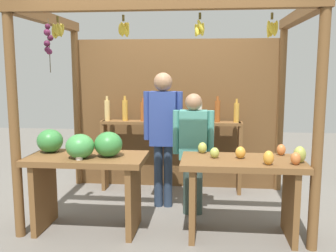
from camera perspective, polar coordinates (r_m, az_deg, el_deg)
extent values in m
plane|color=slate|center=(4.83, 0.23, -12.28)|extent=(12.00, 12.00, 0.00)
cylinder|color=brown|center=(4.08, -22.10, 0.42)|extent=(0.10, 0.10, 2.37)
cylinder|color=brown|center=(3.75, 21.67, -0.23)|extent=(0.10, 0.10, 2.37)
cylinder|color=brown|center=(5.77, -13.52, 3.03)|extent=(0.10, 0.10, 2.37)
cylinder|color=brown|center=(5.54, 16.54, 2.69)|extent=(0.10, 0.10, 2.37)
cube|color=brown|center=(3.64, -1.25, 17.91)|extent=(3.04, 0.12, 0.12)
cube|color=brown|center=(4.92, -17.68, 15.10)|extent=(0.12, 1.95, 0.12)
cube|color=brown|center=(4.65, 19.30, 15.43)|extent=(0.12, 1.95, 0.12)
cube|color=brown|center=(5.49, 1.21, 1.75)|extent=(2.94, 0.04, 2.14)
cylinder|color=brown|center=(3.77, 15.34, 15.62)|extent=(0.02, 0.02, 0.06)
ellipsoid|color=gold|center=(3.76, 15.90, 13.98)|extent=(0.04, 0.07, 0.14)
ellipsoid|color=gold|center=(3.78, 15.42, 13.77)|extent=(0.07, 0.06, 0.14)
ellipsoid|color=gold|center=(3.77, 15.02, 13.62)|extent=(0.07, 0.05, 0.14)
ellipsoid|color=gold|center=(3.75, 14.86, 14.01)|extent=(0.04, 0.06, 0.14)
ellipsoid|color=gold|center=(3.72, 15.10, 14.08)|extent=(0.08, 0.06, 0.14)
ellipsoid|color=gold|center=(3.73, 15.51, 13.83)|extent=(0.07, 0.06, 0.14)
cylinder|color=brown|center=(3.81, -6.72, 15.78)|extent=(0.02, 0.02, 0.06)
ellipsoid|color=gold|center=(3.78, -6.12, 14.22)|extent=(0.04, 0.06, 0.13)
ellipsoid|color=gold|center=(3.82, -6.14, 14.34)|extent=(0.06, 0.06, 0.13)
ellipsoid|color=gold|center=(3.82, -6.61, 14.35)|extent=(0.08, 0.04, 0.13)
ellipsoid|color=gold|center=(3.82, -6.94, 14.24)|extent=(0.06, 0.07, 0.13)
ellipsoid|color=gold|center=(3.80, -7.17, 14.28)|extent=(0.04, 0.08, 0.13)
ellipsoid|color=gold|center=(3.78, -7.00, 14.03)|extent=(0.06, 0.06, 0.13)
ellipsoid|color=gold|center=(3.76, -6.83, 14.33)|extent=(0.06, 0.04, 0.13)
ellipsoid|color=gold|center=(3.76, -6.42, 13.97)|extent=(0.07, 0.07, 0.13)
cylinder|color=brown|center=(3.65, 4.82, 16.12)|extent=(0.02, 0.02, 0.06)
ellipsoid|color=yellow|center=(3.64, 5.20, 14.18)|extent=(0.04, 0.08, 0.13)
ellipsoid|color=yellow|center=(3.67, 5.02, 14.33)|extent=(0.08, 0.05, 0.13)
ellipsoid|color=yellow|center=(3.66, 4.37, 14.13)|extent=(0.05, 0.06, 0.13)
ellipsoid|color=yellow|center=(3.62, 4.33, 14.21)|extent=(0.06, 0.08, 0.13)
ellipsoid|color=yellow|center=(3.62, 4.87, 14.75)|extent=(0.08, 0.05, 0.13)
cylinder|color=brown|center=(4.02, -16.21, 15.12)|extent=(0.02, 0.02, 0.06)
ellipsoid|color=gold|center=(4.00, -15.82, 13.57)|extent=(0.04, 0.07, 0.13)
ellipsoid|color=gold|center=(4.03, -15.57, 13.73)|extent=(0.07, 0.07, 0.13)
ellipsoid|color=gold|center=(4.05, -15.86, 13.74)|extent=(0.06, 0.04, 0.13)
ellipsoid|color=gold|center=(4.04, -16.27, 13.24)|extent=(0.07, 0.07, 0.13)
ellipsoid|color=gold|center=(4.03, -16.38, 13.62)|extent=(0.05, 0.07, 0.13)
ellipsoid|color=gold|center=(4.01, -16.79, 13.40)|extent=(0.05, 0.06, 0.13)
ellipsoid|color=gold|center=(3.98, -16.57, 13.75)|extent=(0.08, 0.06, 0.13)
ellipsoid|color=gold|center=(3.98, -16.27, 13.62)|extent=(0.06, 0.04, 0.13)
ellipsoid|color=gold|center=(3.98, -15.94, 13.81)|extent=(0.06, 0.07, 0.13)
cylinder|color=#4C422D|center=(4.21, -17.37, 11.42)|extent=(0.01, 0.01, 0.55)
sphere|color=#47142D|center=(4.23, -17.61, 14.04)|extent=(0.06, 0.06, 0.06)
sphere|color=#601E42|center=(4.23, -17.67, 13.25)|extent=(0.07, 0.07, 0.07)
sphere|color=#47142D|center=(4.23, -17.23, 12.52)|extent=(0.06, 0.06, 0.06)
sphere|color=#511938|center=(4.21, -17.69, 11.71)|extent=(0.07, 0.07, 0.07)
sphere|color=#601E42|center=(4.20, -17.65, 10.86)|extent=(0.06, 0.06, 0.06)
sphere|color=#601E42|center=(4.18, -17.38, 10.60)|extent=(0.06, 0.06, 0.06)
cube|color=brown|center=(4.11, -12.06, -4.78)|extent=(1.23, 0.64, 0.06)
cube|color=brown|center=(4.39, -18.12, -9.67)|extent=(0.06, 0.58, 0.76)
cube|color=brown|center=(4.10, -5.19, -10.58)|extent=(0.06, 0.58, 0.76)
ellipsoid|color=#38843D|center=(3.99, -8.92, -2.72)|extent=(0.40, 0.40, 0.26)
ellipsoid|color=#38843D|center=(4.34, -17.28, -2.14)|extent=(0.30, 0.30, 0.25)
ellipsoid|color=#429347|center=(3.98, -13.06, -2.97)|extent=(0.29, 0.29, 0.25)
cylinder|color=white|center=(3.93, -13.20, -4.30)|extent=(0.07, 0.07, 0.09)
cube|color=brown|center=(3.93, 11.07, -5.36)|extent=(1.23, 0.64, 0.06)
cube|color=brown|center=(4.03, 3.77, -10.90)|extent=(0.06, 0.58, 0.76)
cube|color=brown|center=(4.12, 17.88, -10.88)|extent=(0.06, 0.58, 0.76)
ellipsoid|color=#CC7038|center=(3.83, 18.60, -4.64)|extent=(0.09, 0.09, 0.12)
ellipsoid|color=gold|center=(3.75, 14.85, -4.63)|extent=(0.10, 0.10, 0.14)
ellipsoid|color=#CC7038|center=(4.20, 16.61, -3.43)|extent=(0.13, 0.13, 0.12)
ellipsoid|color=#A8B24C|center=(3.92, 19.14, -4.06)|extent=(0.16, 0.16, 0.16)
ellipsoid|color=gold|center=(3.95, 10.81, -3.91)|extent=(0.12, 0.12, 0.12)
ellipsoid|color=#A8B24C|center=(4.14, 5.19, -3.26)|extent=(0.14, 0.14, 0.12)
ellipsoid|color=#A8B24C|center=(3.93, 7.00, -4.00)|extent=(0.10, 0.10, 0.11)
cube|color=brown|center=(5.52, -9.52, -4.31)|extent=(0.05, 0.20, 1.00)
cube|color=brown|center=(5.35, 10.69, -4.77)|extent=(0.05, 0.20, 1.00)
cube|color=brown|center=(5.26, 0.42, 0.49)|extent=(1.91, 0.22, 0.04)
cylinder|color=#D8B266|center=(5.40, -9.10, 2.32)|extent=(0.08, 0.08, 0.28)
cylinder|color=#D8B266|center=(5.39, -9.14, 4.15)|extent=(0.03, 0.03, 0.06)
cylinder|color=gold|center=(5.34, -6.46, 2.33)|extent=(0.08, 0.08, 0.29)
cylinder|color=gold|center=(5.32, -6.49, 4.20)|extent=(0.03, 0.03, 0.06)
cylinder|color=#994C1E|center=(5.29, -3.75, 2.20)|extent=(0.08, 0.08, 0.27)
cylinder|color=#994C1E|center=(5.28, -3.77, 3.97)|extent=(0.03, 0.03, 0.06)
cylinder|color=silver|center=(5.25, -0.90, 2.28)|extent=(0.06, 0.06, 0.29)
cylinder|color=silver|center=(5.24, -0.91, 4.18)|extent=(0.03, 0.03, 0.06)
cylinder|color=#D8B266|center=(5.23, 1.78, 2.21)|extent=(0.07, 0.07, 0.28)
cylinder|color=#D8B266|center=(5.22, 1.79, 4.08)|extent=(0.03, 0.03, 0.06)
cylinder|color=silver|center=(5.22, 4.72, 2.17)|extent=(0.08, 0.08, 0.28)
cylinder|color=silver|center=(5.20, 4.74, 4.04)|extent=(0.03, 0.03, 0.06)
cylinder|color=#994C1E|center=(5.22, 7.42, 2.20)|extent=(0.07, 0.07, 0.29)
cylinder|color=#994C1E|center=(5.20, 7.46, 4.14)|extent=(0.03, 0.03, 0.06)
cylinder|color=gold|center=(5.23, 10.22, 1.97)|extent=(0.07, 0.07, 0.26)
cylinder|color=gold|center=(5.22, 10.27, 3.72)|extent=(0.03, 0.03, 0.06)
cylinder|color=#28374F|center=(4.81, -1.44, -7.46)|extent=(0.11, 0.11, 0.79)
cylinder|color=#28374F|center=(4.79, -0.01, -7.51)|extent=(0.11, 0.11, 0.79)
cube|color=#2D428C|center=(4.65, -0.74, 1.13)|extent=(0.32, 0.19, 0.66)
cylinder|color=#2D428C|center=(4.67, -3.18, 1.56)|extent=(0.08, 0.08, 0.60)
cylinder|color=#2D428C|center=(4.63, 1.72, 1.50)|extent=(0.08, 0.08, 0.60)
sphere|color=#997051|center=(4.61, -0.75, 6.62)|extent=(0.23, 0.23, 0.23)
cylinder|color=#364942|center=(4.58, 2.98, -9.01)|extent=(0.11, 0.11, 0.68)
cylinder|color=#364942|center=(4.58, 4.50, -9.04)|extent=(0.11, 0.11, 0.68)
cube|color=teal|center=(4.43, 3.82, -1.32)|extent=(0.32, 0.19, 0.57)
cylinder|color=teal|center=(4.44, 1.24, -0.92)|extent=(0.08, 0.08, 0.51)
cylinder|color=teal|center=(4.42, 6.41, -1.00)|extent=(0.08, 0.08, 0.51)
sphere|color=#997051|center=(4.38, 3.87, 3.62)|extent=(0.20, 0.20, 0.20)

